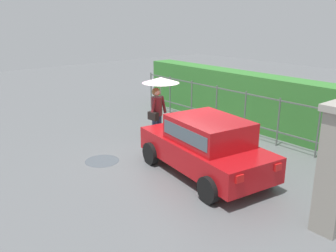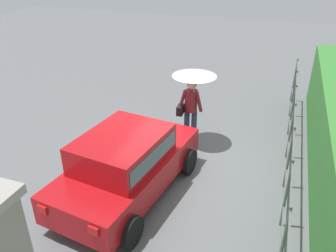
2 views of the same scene
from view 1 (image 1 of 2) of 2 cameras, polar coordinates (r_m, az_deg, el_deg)
ground_plane at (r=10.77m, az=2.26°, el=-4.03°), size 40.00×40.00×0.00m
car at (r=9.06m, az=5.97°, el=-2.83°), size 3.90×2.25×1.48m
pedestrian at (r=11.19m, az=-1.43°, el=5.13°), size 1.14×1.14×2.05m
gate_pillar at (r=7.15m, az=24.60°, el=-6.15°), size 0.60×0.60×2.42m
fence_section at (r=12.20m, az=11.90°, el=2.22°), size 10.24×0.05×1.50m
hedge_row at (r=12.93m, az=14.66°, el=3.42°), size 11.19×0.90×1.90m
puddle_near at (r=10.27m, az=-10.23°, el=-5.37°), size 0.94×0.94×0.00m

